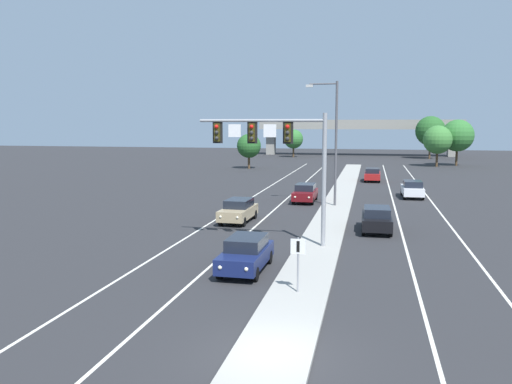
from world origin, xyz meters
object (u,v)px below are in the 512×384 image
object	(u,v)px
car_receding_red	(372,174)
tree_far_right_b	(458,136)
tree_far_right_c	(438,140)
car_oncoming_tan	(238,210)
tree_far_left_b	(294,139)
overhead_signal_mast	(279,148)
tree_far_left_a	(249,146)
tree_far_right_a	(430,131)
car_receding_black	(377,219)
car_oncoming_navy	(246,253)
street_lamp_median	(333,136)
car_receding_white	(412,189)
car_oncoming_darkred	(305,193)
median_sign_post	(298,257)

from	to	relation	value
car_receding_red	tree_far_right_b	distance (m)	30.33
tree_far_right_b	tree_far_right_c	world-z (taller)	tree_far_right_b
car_oncoming_tan	tree_far_left_b	size ratio (longest dim) A/B	0.80
overhead_signal_mast	tree_far_right_b	size ratio (longest dim) A/B	0.96
tree_far_left_a	overhead_signal_mast	bearing A→B (deg)	-75.05
tree_far_right_a	car_receding_black	bearing A→B (deg)	-98.28
car_oncoming_tan	tree_far_right_c	world-z (taller)	tree_far_right_c
car_receding_red	tree_far_right_c	distance (m)	26.43
car_oncoming_tan	car_oncoming_navy	bearing A→B (deg)	-74.07
tree_far_right_c	car_oncoming_navy	bearing A→B (deg)	-103.78
car_receding_red	tree_far_right_c	size ratio (longest dim) A/B	0.69
car_oncoming_navy	tree_far_right_a	world-z (taller)	tree_far_right_a
car_oncoming_tan	tree_far_right_a	distance (m)	75.27
tree_far_left_a	car_receding_red	bearing A→B (deg)	-37.97
street_lamp_median	car_oncoming_navy	world-z (taller)	street_lamp_median
car_receding_white	car_oncoming_darkred	bearing A→B (deg)	-152.47
tree_far_right_c	tree_far_right_b	bearing A→B (deg)	38.82
car_receding_white	tree_far_right_b	xyz separation A→B (m)	(9.82, 40.28, 4.07)
car_receding_red	car_receding_black	bearing A→B (deg)	-89.58
tree_far_left_a	tree_far_right_b	world-z (taller)	tree_far_right_b
car_oncoming_tan	car_receding_white	xyz separation A→B (m)	(12.72, 15.17, 0.00)
median_sign_post	car_receding_white	xyz separation A→B (m)	(6.52, 30.00, -0.77)
car_receding_red	tree_far_right_c	bearing A→B (deg)	67.49
car_receding_black	tree_far_right_a	bearing A→B (deg)	81.72
car_receding_white	tree_far_right_c	distance (m)	38.28
tree_far_left_b	street_lamp_median	bearing A→B (deg)	-78.91
car_receding_red	tree_far_right_c	xyz separation A→B (m)	(10.03, 24.20, 3.46)
car_receding_white	tree_far_right_b	bearing A→B (deg)	76.30
car_receding_white	car_receding_red	size ratio (longest dim) A/B	1.00
median_sign_post	car_oncoming_navy	distance (m)	4.24
car_receding_black	tree_far_right_a	xyz separation A→B (m)	(10.73, 73.68, 4.60)
tree_far_right_b	tree_far_right_a	bearing A→B (deg)	98.23
tree_far_left_a	tree_far_right_a	xyz separation A→B (m)	(29.32, 29.51, 1.97)
car_oncoming_navy	car_receding_red	size ratio (longest dim) A/B	1.00
median_sign_post	street_lamp_median	xyz separation A→B (m)	(-0.31, 22.82, 4.21)
car_receding_red	tree_far_right_a	distance (m)	45.43
car_oncoming_darkred	tree_far_right_a	world-z (taller)	tree_far_right_a
median_sign_post	car_oncoming_tan	distance (m)	16.09
street_lamp_median	tree_far_right_b	distance (m)	50.30
tree_far_right_a	median_sign_post	bearing A→B (deg)	-99.05
car_receding_black	tree_far_left_a	distance (m)	48.00
overhead_signal_mast	car_oncoming_navy	world-z (taller)	overhead_signal_mast
tree_far_left_b	tree_far_right_c	size ratio (longest dim) A/B	0.87
tree_far_left_a	tree_far_right_a	distance (m)	41.65
car_receding_red	tree_far_left_a	distance (m)	23.46
car_receding_red	car_oncoming_darkred	bearing A→B (deg)	-107.51
car_receding_white	tree_far_left_a	xyz separation A→B (m)	(-21.96, 27.71, 2.62)
street_lamp_median	car_oncoming_navy	distance (m)	20.54
overhead_signal_mast	car_oncoming_navy	size ratio (longest dim) A/B	1.60
car_receding_black	tree_far_left_b	bearing A→B (deg)	102.33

